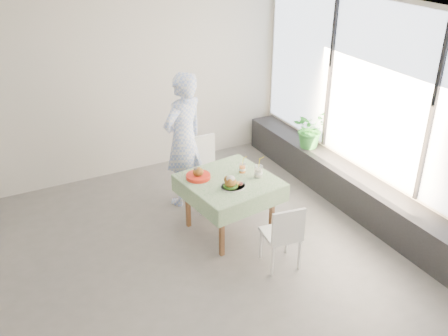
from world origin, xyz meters
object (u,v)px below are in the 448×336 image
chair_far (206,185)px  main_dish (232,184)px  potted_plant (310,129)px  cafe_table (229,199)px  juice_cup_orange (242,168)px  chair_near (280,246)px  diner (184,140)px

chair_far → main_dish: 1.04m
potted_plant → cafe_table: bearing=-156.7°
juice_cup_orange → potted_plant: bearing=23.8°
chair_far → chair_near: 1.62m
potted_plant → diner: bearing=174.5°
cafe_table → juice_cup_orange: bearing=20.1°
diner → potted_plant: diner is taller
chair_far → potted_plant: 1.82m
cafe_table → juice_cup_orange: (0.23, 0.08, 0.34)m
diner → chair_far: bearing=108.9°
chair_far → potted_plant: size_ratio=1.65×
chair_near → main_dish: 0.92m
diner → potted_plant: bearing=151.7°
cafe_table → chair_near: size_ratio=1.42×
cafe_table → chair_far: chair_far is taller
chair_near → main_dish: main_dish is taller
chair_far → juice_cup_orange: size_ratio=3.91×
chair_near → diner: (-0.38, 1.84, 0.68)m
chair_near → potted_plant: size_ratio=1.40×
cafe_table → main_dish: main_dish is taller
juice_cup_orange → main_dish: bearing=-137.2°
diner → main_dish: diner is taller
potted_plant → juice_cup_orange: bearing=-156.2°
chair_far → juice_cup_orange: 0.84m
chair_far → chair_near: size_ratio=1.18×
diner → juice_cup_orange: 0.97m
diner → potted_plant: size_ratio=3.21×
diner → juice_cup_orange: (0.42, -0.87, -0.14)m
main_dish → juice_cup_orange: juice_cup_orange is taller
cafe_table → chair_far: (0.02, 0.72, -0.16)m
cafe_table → main_dish: (-0.07, -0.19, 0.33)m
chair_near → potted_plant: bearing=46.3°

